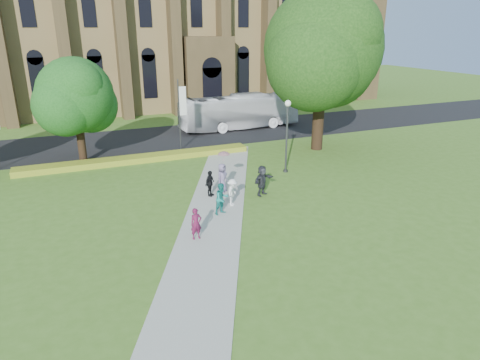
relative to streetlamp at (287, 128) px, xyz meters
name	(u,v)px	position (x,y,z in m)	size (l,w,h in m)	color
ground	(220,224)	(-7.50, -6.50, -3.30)	(160.00, 160.00, 0.00)	#456D20
road	(147,139)	(-7.50, 13.50, -3.29)	(160.00, 10.00, 0.02)	black
footpath	(214,217)	(-7.50, -5.50, -3.28)	(3.20, 30.00, 0.04)	#B2B2A8
flower_hedge	(138,159)	(-9.50, 6.70, -3.07)	(18.00, 1.40, 0.45)	gold
cathedral	(186,4)	(2.50, 33.23, 9.69)	(52.60, 18.25, 28.00)	olive
streetlamp	(287,128)	(0.00, 0.00, 0.00)	(0.44, 0.44, 5.24)	#38383D
large_tree	(323,49)	(5.50, 4.50, 5.07)	(9.60, 9.60, 13.20)	#332114
street_tree_1	(75,96)	(-13.50, 8.00, 1.93)	(5.60, 5.60, 8.05)	#332114
banner_pole_0	(180,111)	(-5.39, 8.70, 0.09)	(0.70, 0.10, 6.00)	#38383D
tour_coach	(239,112)	(2.35, 14.44, -1.52)	(2.95, 12.60, 3.51)	white
pedestrian_0	(196,224)	(-9.17, -7.65, -2.45)	(0.59, 0.39, 1.62)	#5C1537
pedestrian_1	(222,199)	(-6.93, -5.31, -2.35)	(0.88, 0.69, 1.82)	#187973
pedestrian_2	(232,192)	(-5.94, -4.39, -2.44)	(1.05, 0.60, 1.63)	white
pedestrian_3	(210,183)	(-6.68, -2.46, -2.43)	(0.96, 0.40, 1.64)	black
pedestrian_4	(222,178)	(-5.72, -2.08, -2.32)	(0.92, 0.60, 1.87)	slate
pedestrian_5	(262,180)	(-3.61, -3.57, -2.29)	(1.78, 0.57, 1.92)	#27292F
parasol	(224,158)	(-5.54, -1.98, -1.05)	(0.76, 0.76, 0.67)	#E6A2B4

